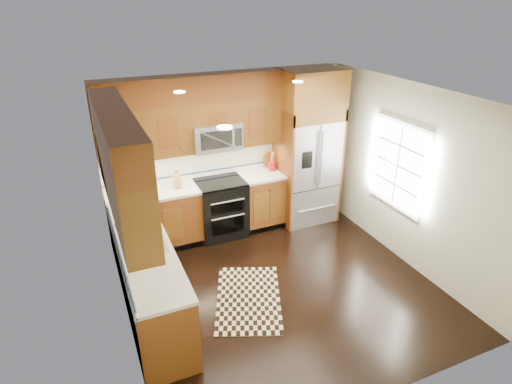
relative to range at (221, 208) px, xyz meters
name	(u,v)px	position (x,y,z in m)	size (l,w,h in m)	color
ground	(279,286)	(0.25, -1.67, -0.47)	(4.00, 4.00, 0.00)	black
wall_back	(227,152)	(0.25, 0.33, 0.83)	(4.00, 0.02, 2.60)	silver
wall_left	(116,234)	(-1.75, -1.67, 0.83)	(0.02, 4.00, 2.60)	silver
wall_right	(408,176)	(2.25, -1.67, 0.83)	(0.02, 4.00, 2.60)	silver
window	(398,165)	(2.23, -1.47, 0.93)	(0.04, 1.10, 1.30)	white
base_cabinets	(173,245)	(-0.98, -0.77, -0.02)	(2.85, 3.00, 0.90)	brown
countertop	(178,210)	(-0.84, -0.65, 0.45)	(2.86, 3.01, 0.04)	beige
upper_cabinets	(166,133)	(-0.90, -0.58, 1.56)	(2.85, 3.00, 1.15)	brown
range	(221,208)	(0.00, 0.00, 0.00)	(0.76, 0.67, 0.95)	black
microwave	(216,136)	(0.00, 0.13, 1.19)	(0.76, 0.40, 0.42)	#B2B2B7
refrigerator	(308,148)	(1.55, -0.04, 0.83)	(0.98, 0.75, 2.60)	#B2B2B7
sink_faucet	(141,243)	(-1.48, -1.44, 0.52)	(0.54, 0.44, 0.37)	#B2B2B7
rug	(248,298)	(-0.24, -1.74, -0.46)	(0.83, 1.38, 0.01)	black
knife_block	(177,180)	(-0.67, 0.06, 0.58)	(0.11, 0.14, 0.28)	tan
utensil_crock	(272,164)	(0.96, 0.10, 0.58)	(0.12, 0.12, 0.33)	#B1151C
cutting_board	(270,166)	(1.00, 0.27, 0.48)	(0.27, 0.27, 0.02)	brown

